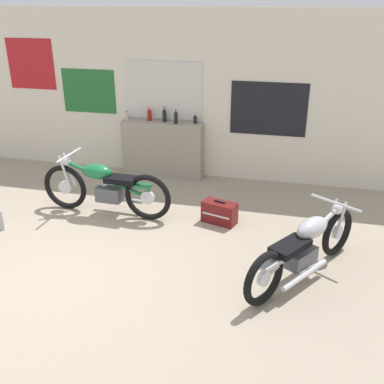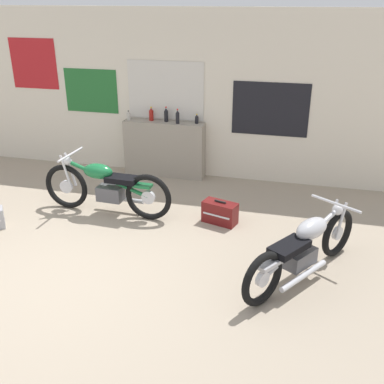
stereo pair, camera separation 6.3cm
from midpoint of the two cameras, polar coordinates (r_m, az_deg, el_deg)
ground_plane at (r=5.50m, az=-16.29°, el=-9.87°), size 24.00×24.00×0.00m
wall_back at (r=7.93m, az=-4.89°, el=12.32°), size 10.00×0.07×2.80m
sill_counter at (r=7.92m, az=-3.30°, el=5.48°), size 1.41×0.28×0.97m
bottle_leftmost at (r=7.94m, az=-7.83°, el=9.55°), size 0.07×0.07×0.16m
bottle_left_center at (r=7.86m, az=-4.96°, el=9.78°), size 0.08×0.08×0.24m
bottle_center at (r=7.78m, az=-3.06°, el=9.74°), size 0.07×0.07×0.26m
bottle_right_center at (r=7.64m, az=-1.61°, el=9.49°), size 0.06×0.06×0.25m
bottle_rightmost at (r=7.66m, az=0.85°, el=9.23°), size 0.06×0.06×0.16m
motorcycle_green at (r=6.58m, az=-10.60°, el=0.67°), size 2.00×0.64×0.88m
motorcycle_silver at (r=5.18m, az=14.39°, el=-6.87°), size 1.18×1.74×0.76m
hard_case_darkred at (r=6.32m, az=3.85°, el=-2.62°), size 0.52×0.35×0.34m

